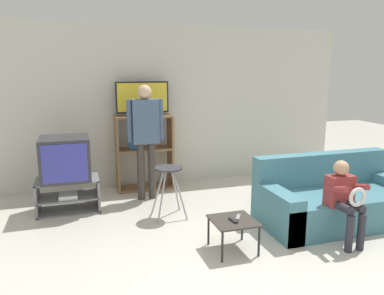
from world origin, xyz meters
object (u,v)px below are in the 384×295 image
object	(u,v)px
tv_stand	(68,195)
couch	(334,200)
television_main	(65,158)
person_seated_child	(344,196)
snack_table	(233,223)
folding_stool	(169,177)
person_standing_adult	(145,131)
television_flat	(142,99)
remote_control_white	(238,217)
media_shelf	(144,152)
remote_control_black	(233,220)

from	to	relation	value
tv_stand	couch	distance (m)	3.52
television_main	person_seated_child	bearing A→B (deg)	-33.42
snack_table	person_seated_child	distance (m)	1.27
folding_stool	person_standing_adult	bearing A→B (deg)	100.32
television_main	person_standing_adult	bearing A→B (deg)	8.61
person_seated_child	television_flat	bearing A→B (deg)	123.60
person_seated_child	remote_control_white	bearing A→B (deg)	169.67
folding_stool	media_shelf	bearing A→B (deg)	93.69
person_standing_adult	person_seated_child	xyz separation A→B (m)	(1.80, -2.10, -0.48)
remote_control_black	person_standing_adult	distance (m)	2.14
television_main	media_shelf	distance (m)	1.37
television_flat	person_standing_adult	distance (m)	0.67
snack_table	television_main	bearing A→B (deg)	134.09
television_flat	remote_control_white	bearing A→B (deg)	-76.58
television_main	remote_control_black	bearing A→B (deg)	-46.78
folding_stool	remote_control_black	distance (m)	1.24
snack_table	tv_stand	bearing A→B (deg)	133.89
remote_control_white	media_shelf	bearing A→B (deg)	134.67
media_shelf	folding_stool	bearing A→B (deg)	-86.31
remote_control_white	tv_stand	bearing A→B (deg)	166.66
tv_stand	media_shelf	size ratio (longest dim) A/B	0.69
remote_control_black	tv_stand	bearing A→B (deg)	123.48
remote_control_black	folding_stool	bearing A→B (deg)	99.66
television_flat	couch	world-z (taller)	television_flat
media_shelf	person_seated_child	size ratio (longest dim) A/B	1.29
remote_control_black	person_seated_child	distance (m)	1.28
tv_stand	television_flat	xyz separation A→B (m)	(1.18, 0.69, 1.23)
person_standing_adult	person_seated_child	distance (m)	2.81
remote_control_black	person_standing_adult	xyz separation A→B (m)	(-0.55, 1.95, 0.68)
media_shelf	tv_stand	bearing A→B (deg)	-150.52
snack_table	folding_stool	bearing A→B (deg)	110.55
tv_stand	remote_control_white	xyz separation A→B (m)	(1.75, -1.72, 0.14)
remote_control_white	television_main	bearing A→B (deg)	166.86
tv_stand	person_standing_adult	size ratio (longest dim) A/B	0.49
television_flat	television_main	bearing A→B (deg)	-149.67
media_shelf	television_flat	bearing A→B (deg)	96.72
person_standing_adult	person_seated_child	world-z (taller)	person_standing_adult
tv_stand	person_standing_adult	xyz separation A→B (m)	(1.12, 0.17, 0.81)
tv_stand	television_flat	world-z (taller)	television_flat
television_flat	couch	bearing A→B (deg)	-45.66
snack_table	remote_control_black	size ratio (longest dim) A/B	3.16
couch	person_seated_child	xyz separation A→B (m)	(-0.30, -0.53, 0.27)
television_main	remote_control_white	distance (m)	2.49
snack_table	couch	distance (m)	1.58
tv_stand	couch	bearing A→B (deg)	-23.59
remote_control_black	remote_control_white	distance (m)	0.11
folding_stool	remote_control_black	size ratio (longest dim) A/B	4.69
media_shelf	folding_stool	world-z (taller)	media_shelf
tv_stand	person_seated_child	world-z (taller)	person_seated_child
media_shelf	person_standing_adult	size ratio (longest dim) A/B	0.71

